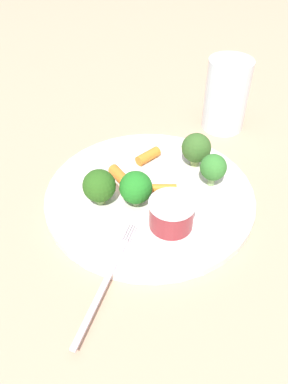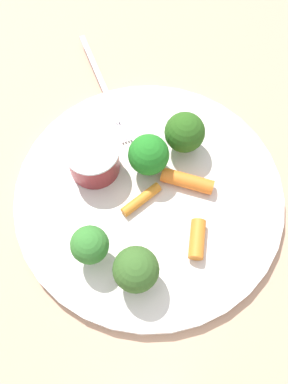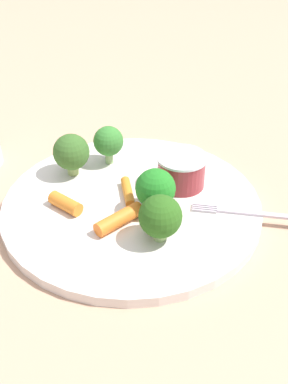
% 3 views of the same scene
% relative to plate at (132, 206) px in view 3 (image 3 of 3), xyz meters
% --- Properties ---
extents(ground_plane, '(2.40, 2.40, 0.00)m').
position_rel_plate_xyz_m(ground_plane, '(0.00, 0.00, -0.01)').
color(ground_plane, tan).
extents(plate, '(0.30, 0.30, 0.01)m').
position_rel_plate_xyz_m(plate, '(0.00, 0.00, 0.00)').
color(plate, silver).
rests_on(plate, ground_plane).
extents(sauce_cup, '(0.06, 0.06, 0.04)m').
position_rel_plate_xyz_m(sauce_cup, '(-0.02, -0.07, 0.03)').
color(sauce_cup, maroon).
rests_on(sauce_cup, plate).
extents(broccoli_floret_0, '(0.04, 0.04, 0.05)m').
position_rel_plate_xyz_m(broccoli_floret_0, '(0.08, -0.04, 0.04)').
color(broccoli_floret_0, '#90B772').
rests_on(broccoli_floret_0, plate).
extents(broccoli_floret_1, '(0.04, 0.04, 0.05)m').
position_rel_plate_xyz_m(broccoli_floret_1, '(0.09, 0.01, 0.04)').
color(broccoli_floret_1, '#95B063').
rests_on(broccoli_floret_1, plate).
extents(broccoli_floret_2, '(0.04, 0.04, 0.05)m').
position_rel_plate_xyz_m(broccoli_floret_2, '(-0.03, -0.01, 0.04)').
color(broccoli_floret_2, '#93B174').
rests_on(broccoli_floret_2, plate).
extents(broccoli_floret_3, '(0.05, 0.05, 0.05)m').
position_rel_plate_xyz_m(broccoli_floret_3, '(-0.07, 0.02, 0.04)').
color(broccoli_floret_3, '#98BB6C').
rests_on(broccoli_floret_3, plate).
extents(carrot_stick_0, '(0.02, 0.06, 0.02)m').
position_rel_plate_xyz_m(carrot_stick_0, '(-0.02, 0.04, 0.01)').
color(carrot_stick_0, orange).
rests_on(carrot_stick_0, plate).
extents(carrot_stick_1, '(0.05, 0.04, 0.01)m').
position_rel_plate_xyz_m(carrot_stick_1, '(0.01, -0.01, 0.01)').
color(carrot_stick_1, orange).
rests_on(carrot_stick_1, plate).
extents(carrot_stick_2, '(0.04, 0.02, 0.02)m').
position_rel_plate_xyz_m(carrot_stick_2, '(0.04, 0.06, 0.01)').
color(carrot_stick_2, orange).
rests_on(carrot_stick_2, plate).
extents(fork, '(0.15, 0.11, 0.00)m').
position_rel_plate_xyz_m(fork, '(-0.13, -0.09, 0.01)').
color(fork, '#C4B5C4').
rests_on(fork, plate).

